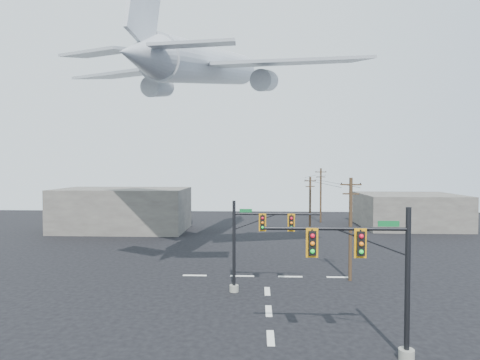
{
  "coord_description": "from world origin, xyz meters",
  "views": [
    {
      "loc": [
        -0.67,
        -21.17,
        9.21
      ],
      "look_at": [
        -1.87,
        5.0,
        8.29
      ],
      "focal_mm": 30.0,
      "sensor_mm": 36.0,
      "label": 1
    }
  ],
  "objects_px": {
    "signal_mast_far": "(253,243)",
    "utility_pole_a": "(351,227)",
    "airliner": "(210,66)",
    "utility_pole_c": "(321,194)",
    "signal_mast_near": "(376,278)",
    "utility_pole_b": "(310,206)"
  },
  "relations": [
    {
      "from": "signal_mast_near",
      "to": "signal_mast_far",
      "type": "relative_size",
      "value": 1.09
    },
    {
      "from": "signal_mast_far",
      "to": "utility_pole_a",
      "type": "height_order",
      "value": "utility_pole_a"
    },
    {
      "from": "utility_pole_b",
      "to": "airliner",
      "type": "height_order",
      "value": "airliner"
    },
    {
      "from": "signal_mast_far",
      "to": "utility_pole_c",
      "type": "xyz_separation_m",
      "value": [
        10.59,
        36.74,
        1.03
      ]
    },
    {
      "from": "signal_mast_near",
      "to": "signal_mast_far",
      "type": "xyz_separation_m",
      "value": [
        -5.99,
        9.98,
        -0.32
      ]
    },
    {
      "from": "signal_mast_far",
      "to": "airliner",
      "type": "distance_m",
      "value": 18.37
    },
    {
      "from": "signal_mast_near",
      "to": "signal_mast_far",
      "type": "distance_m",
      "value": 11.64
    },
    {
      "from": "utility_pole_b",
      "to": "utility_pole_a",
      "type": "bearing_deg",
      "value": -107.96
    },
    {
      "from": "signal_mast_far",
      "to": "utility_pole_a",
      "type": "xyz_separation_m",
      "value": [
        7.8,
        3.31,
        0.73
      ]
    },
    {
      "from": "signal_mast_far",
      "to": "utility_pole_b",
      "type": "bearing_deg",
      "value": 72.38
    },
    {
      "from": "signal_mast_near",
      "to": "utility_pole_c",
      "type": "bearing_deg",
      "value": 84.38
    },
    {
      "from": "signal_mast_near",
      "to": "utility_pole_a",
      "type": "xyz_separation_m",
      "value": [
        1.81,
        13.29,
        0.41
      ]
    },
    {
      "from": "signal_mast_near",
      "to": "signal_mast_far",
      "type": "bearing_deg",
      "value": 120.97
    },
    {
      "from": "utility_pole_b",
      "to": "airliner",
      "type": "distance_m",
      "value": 22.25
    },
    {
      "from": "signal_mast_far",
      "to": "airliner",
      "type": "xyz_separation_m",
      "value": [
        -4.25,
        9.47,
        15.16
      ]
    },
    {
      "from": "signal_mast_far",
      "to": "utility_pole_c",
      "type": "distance_m",
      "value": 38.25
    },
    {
      "from": "signal_mast_far",
      "to": "utility_pole_a",
      "type": "distance_m",
      "value": 8.5
    },
    {
      "from": "utility_pole_a",
      "to": "airliner",
      "type": "xyz_separation_m",
      "value": [
        -12.04,
        6.16,
        14.42
      ]
    },
    {
      "from": "signal_mast_near",
      "to": "utility_pole_a",
      "type": "height_order",
      "value": "utility_pole_a"
    },
    {
      "from": "utility_pole_a",
      "to": "utility_pole_c",
      "type": "relative_size",
      "value": 0.94
    },
    {
      "from": "utility_pole_b",
      "to": "utility_pole_c",
      "type": "relative_size",
      "value": 0.89
    },
    {
      "from": "signal_mast_far",
      "to": "utility_pole_b",
      "type": "distance_m",
      "value": 23.01
    }
  ]
}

